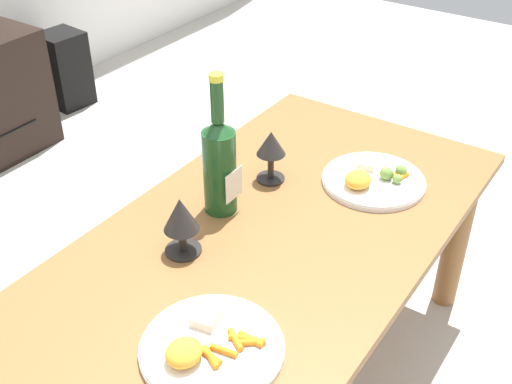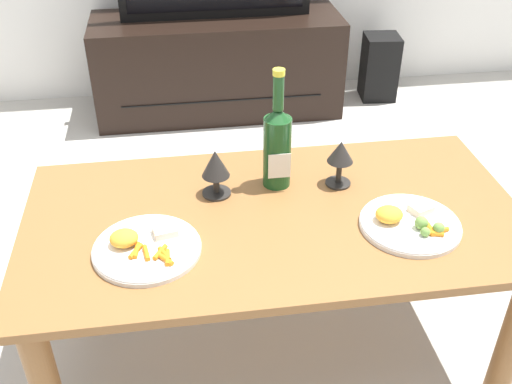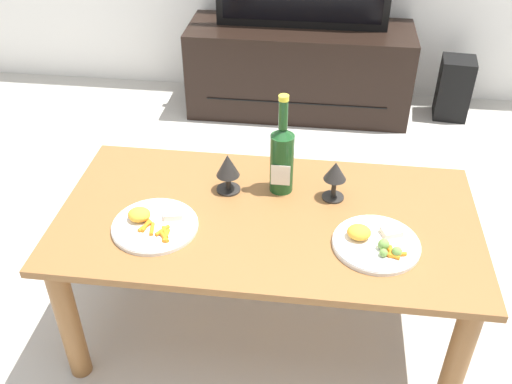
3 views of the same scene
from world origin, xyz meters
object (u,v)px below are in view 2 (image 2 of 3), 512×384
at_px(dinner_plate_left, 145,247).
at_px(goblet_left, 216,166).
at_px(dining_table, 274,240).
at_px(wine_bottle, 277,143).
at_px(floor_speaker, 379,67).
at_px(goblet_right, 340,155).
at_px(dinner_plate_right, 409,223).
at_px(tv_stand, 218,65).

bearing_deg(dinner_plate_left, goblet_left, 48.81).
bearing_deg(dining_table, wine_bottle, 78.22).
bearing_deg(dinner_plate_left, floor_speaker, 56.03).
bearing_deg(floor_speaker, dinner_plate_left, -118.44).
height_order(floor_speaker, goblet_left, goblet_left).
distance_m(floor_speaker, dinner_plate_left, 2.23).
bearing_deg(wine_bottle, goblet_right, -8.88).
bearing_deg(dinner_plate_right, floor_speaker, 72.96).
height_order(wine_bottle, dinner_plate_left, wine_bottle).
bearing_deg(tv_stand, dining_table, -90.06).
distance_m(goblet_left, dinner_plate_left, 0.31).
height_order(dining_table, floor_speaker, dining_table).
relative_size(wine_bottle, goblet_left, 2.51).
xyz_separation_m(floor_speaker, wine_bottle, (-0.86, -1.58, 0.47)).
height_order(floor_speaker, wine_bottle, wine_bottle).
distance_m(floor_speaker, wine_bottle, 1.86).
relative_size(dining_table, wine_bottle, 3.82).
height_order(wine_bottle, goblet_right, wine_bottle).
height_order(floor_speaker, dinner_plate_right, dinner_plate_right).
bearing_deg(dinner_plate_right, wine_bottle, 140.31).
bearing_deg(dining_table, dinner_plate_right, -17.57).
bearing_deg(floor_speaker, tv_stand, -172.73).
xyz_separation_m(tv_stand, wine_bottle, (0.03, -1.55, 0.39)).
height_order(floor_speaker, goblet_right, goblet_right).
distance_m(dining_table, tv_stand, 1.70).
distance_m(goblet_left, goblet_right, 0.35).
distance_m(floor_speaker, goblet_right, 1.80).
xyz_separation_m(dinner_plate_left, dinner_plate_right, (0.67, -0.00, 0.00)).
bearing_deg(tv_stand, dinner_plate_right, -79.59).
bearing_deg(goblet_right, dining_table, -149.90).
bearing_deg(goblet_right, goblet_left, 180.00).
relative_size(dining_table, dinner_plate_right, 5.10).
distance_m(dining_table, wine_bottle, 0.26).
relative_size(dining_table, dinner_plate_left, 5.00).
xyz_separation_m(dining_table, dinner_plate_right, (0.33, -0.11, 0.10)).
bearing_deg(wine_bottle, dining_table, -101.78).
bearing_deg(floor_speaker, goblet_left, -117.33).
distance_m(tv_stand, goblet_right, 1.63).
distance_m(dining_table, dinner_plate_right, 0.36).
relative_size(tv_stand, floor_speaker, 3.55).
xyz_separation_m(wine_bottle, goblet_left, (-0.17, -0.03, -0.04)).
height_order(goblet_left, goblet_right, same).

